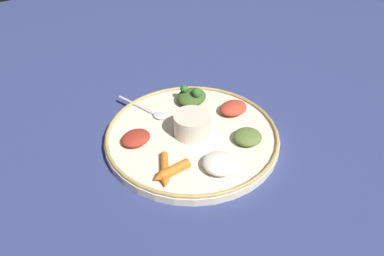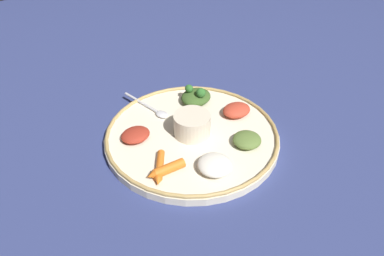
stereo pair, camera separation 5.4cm
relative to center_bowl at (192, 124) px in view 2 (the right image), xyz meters
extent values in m
plane|color=navy|center=(0.00, 0.00, -0.04)|extent=(2.40, 2.40, 0.00)
cylinder|color=beige|center=(0.00, 0.00, -0.03)|extent=(0.38, 0.38, 0.02)
torus|color=tan|center=(0.00, 0.00, -0.02)|extent=(0.38, 0.38, 0.01)
cylinder|color=beige|center=(0.00, 0.00, 0.00)|extent=(0.08, 0.08, 0.05)
cylinder|color=brown|center=(0.00, 0.00, 0.02)|extent=(0.07, 0.07, 0.01)
ellipsoid|color=silver|center=(0.09, 0.03, -0.02)|extent=(0.04, 0.03, 0.01)
cylinder|color=silver|center=(0.16, 0.05, -0.02)|extent=(0.11, 0.04, 0.01)
ellipsoid|color=#385623|center=(0.10, -0.07, -0.01)|extent=(0.09, 0.10, 0.03)
sphere|color=#2D6628|center=(0.12, -0.06, 0.01)|extent=(0.02, 0.02, 0.02)
sphere|color=#2D6628|center=(0.08, -0.07, 0.01)|extent=(0.02, 0.02, 0.02)
sphere|color=#2D6628|center=(0.12, -0.06, 0.01)|extent=(0.02, 0.02, 0.02)
cylinder|color=orange|center=(-0.06, 0.11, -0.02)|extent=(0.07, 0.05, 0.01)
cone|color=orange|center=(-0.10, 0.13, -0.02)|extent=(0.02, 0.02, 0.01)
cylinder|color=orange|center=(-0.08, 0.10, -0.02)|extent=(0.02, 0.06, 0.02)
cone|color=orange|center=(-0.08, 0.14, -0.02)|extent=(0.02, 0.02, 0.02)
ellipsoid|color=#567033|center=(-0.09, -0.08, -0.01)|extent=(0.06, 0.07, 0.02)
ellipsoid|color=#B73D28|center=(0.01, -0.13, -0.01)|extent=(0.05, 0.07, 0.03)
ellipsoid|color=maroon|center=(0.05, 0.11, -0.02)|extent=(0.07, 0.07, 0.02)
ellipsoid|color=silver|center=(-0.12, 0.02, -0.01)|extent=(0.08, 0.08, 0.03)
camera|label=1|loc=(-0.51, 0.36, 0.47)|focal=33.89mm
camera|label=2|loc=(-0.54, 0.31, 0.47)|focal=33.89mm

